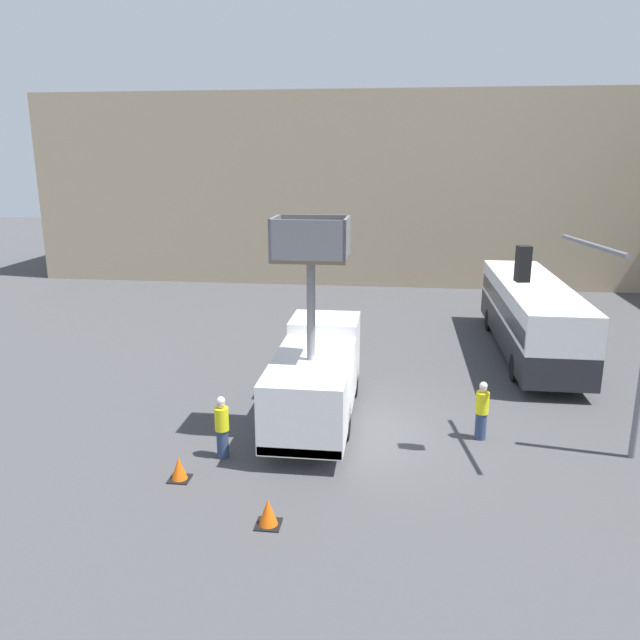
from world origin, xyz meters
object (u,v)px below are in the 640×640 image
Objects in this scene: road_worker_near_truck at (222,427)px; traffic_cone_mid_road at (268,513)px; city_bus at (531,312)px; road_worker_directing at (482,411)px; traffic_cone_near_truck at (179,469)px; utility_truck at (316,373)px; traffic_light_pole at (604,310)px.

traffic_cone_mid_road is at bearing -94.51° from road_worker_near_truck.
traffic_cone_mid_road is (-8.12, -13.49, -1.45)m from city_bus.
road_worker_directing is 7.26m from traffic_cone_mid_road.
traffic_cone_mid_road is at bearing 10.06° from road_worker_directing.
traffic_cone_near_truck is (-7.84, -3.35, -0.58)m from road_worker_directing.
road_worker_directing is (4.86, -0.66, -0.70)m from utility_truck.
road_worker_directing is 8.54m from traffic_cone_near_truck.
city_bus is 6.26× the size of road_worker_near_truck.
city_bus is 16.04m from traffic_cone_near_truck.
road_worker_directing is 2.73× the size of traffic_cone_mid_road.
utility_truck reaches higher than road_worker_near_truck.
traffic_light_pole is (7.59, -1.52, 2.56)m from utility_truck.
utility_truck is 11.01× the size of traffic_cone_near_truck.
road_worker_near_truck is at bearing 59.66° from traffic_cone_near_truck.
road_worker_near_truck is at bearing -173.09° from traffic_light_pole.
city_bus is at bearing 9.95° from road_worker_near_truck.
road_worker_near_truck is (-9.79, -1.19, -3.25)m from traffic_light_pole.
traffic_cone_near_truck is at bearing -156.77° from road_worker_near_truck.
road_worker_near_truck is 3.59m from traffic_cone_mid_road.
traffic_light_pole is 9.74m from traffic_cone_mid_road.
utility_truck reaches higher than road_worker_directing.
utility_truck is 5.16m from traffic_cone_near_truck.
road_worker_directing is 2.86× the size of traffic_cone_near_truck.
road_worker_near_truck is (-9.99, -10.49, -0.88)m from city_bus.
traffic_cone_mid_road is (-0.33, -5.71, -1.27)m from utility_truck.
traffic_cone_near_truck is (-10.56, -2.50, -3.84)m from traffic_light_pole.
road_worker_directing is at bearing -20.34° from road_worker_near_truck.
traffic_cone_mid_road is at bearing -32.71° from traffic_cone_near_truck.
traffic_light_pole is 10.39m from road_worker_near_truck.
traffic_cone_mid_road is (-5.20, -5.04, -0.56)m from road_worker_directing.
traffic_light_pole is 4.33m from road_worker_directing.
road_worker_near_truck is at bearing -129.20° from utility_truck.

